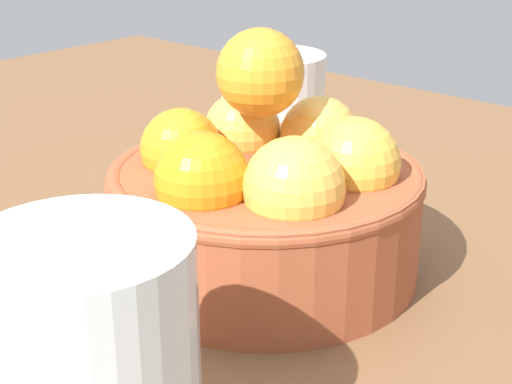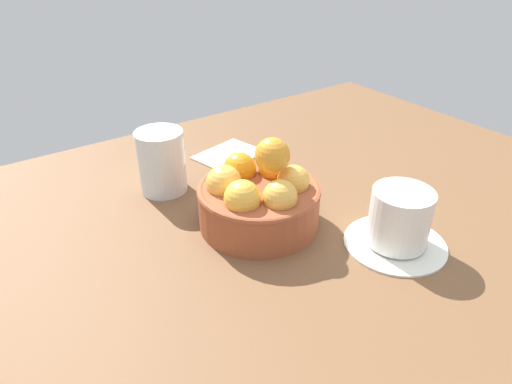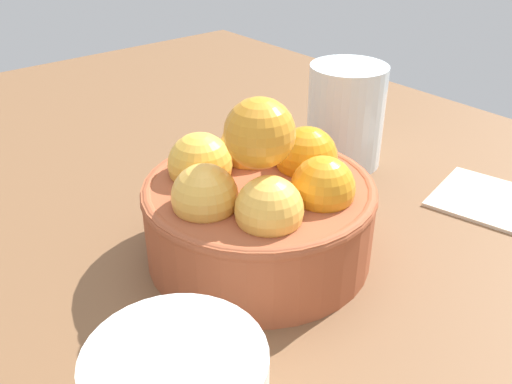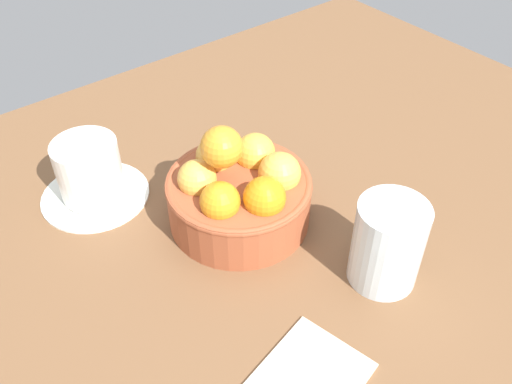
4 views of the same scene
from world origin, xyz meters
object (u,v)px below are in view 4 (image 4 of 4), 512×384
at_px(terracotta_bowl, 239,191).
at_px(folded_napkin, 306,381).
at_px(water_glass, 387,244).
at_px(coffee_cup, 90,174).

xyz_separation_m(terracotta_bowl, folded_napkin, (-0.08, -0.21, -0.04)).
relative_size(terracotta_bowl, water_glass, 1.71).
bearing_deg(coffee_cup, folded_napkin, -84.15).
relative_size(terracotta_bowl, coffee_cup, 1.26).
bearing_deg(terracotta_bowl, water_glass, -68.02).
bearing_deg(coffee_cup, terracotta_bowl, -50.61).
xyz_separation_m(terracotta_bowl, coffee_cup, (-0.12, 0.14, -0.01)).
height_order(terracotta_bowl, water_glass, terracotta_bowl).
height_order(coffee_cup, folded_napkin, coffee_cup).
relative_size(coffee_cup, water_glass, 1.35).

